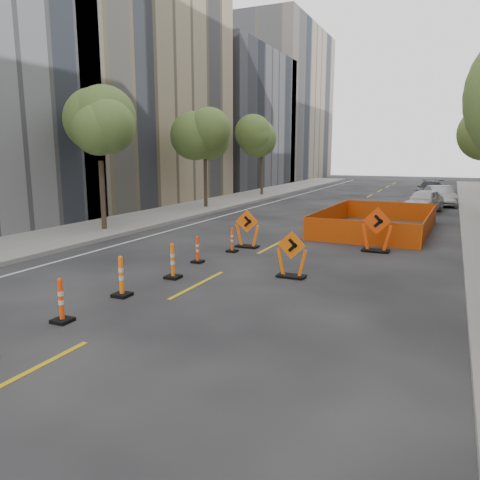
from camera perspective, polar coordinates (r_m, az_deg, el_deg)
The scene contains 20 objects.
ground_plane at distance 10.23m, azimuth -16.41°, elevation -10.93°, with size 140.00×140.00×0.00m, color black.
sidewalk_left at distance 24.78m, azimuth -14.26°, elevation 1.95°, with size 4.00×90.00×0.15m, color gray.
bld_left_c at distance 37.57m, azimuth -16.62°, elevation 24.59°, with size 12.00×18.00×26.00m, color tan.
bld_left_d at distance 51.98m, azimuth -2.50°, elevation 14.30°, with size 12.00×16.00×14.00m, color #4C4C51.
bld_left_e at distance 67.23m, azimuth 4.04°, elevation 16.02°, with size 12.00×20.00×20.00m, color gray.
tree_l_b at distance 22.61m, azimuth -16.78°, elevation 12.34°, with size 2.80×2.80×5.95m.
tree_l_c at distance 30.89m, azimuth -4.29°, elevation 12.18°, with size 2.80×2.80×5.95m.
tree_l_d at distance 39.96m, azimuth 2.72°, elevation 11.85°, with size 2.80×2.80×5.95m.
channelizer_3 at distance 11.01m, azimuth -20.98°, elevation -6.87°, with size 0.40×0.40×1.01m, color #F03F0A, non-canonical shape.
channelizer_4 at distance 12.46m, azimuth -14.28°, elevation -4.30°, with size 0.43×0.43×1.08m, color orange, non-canonical shape.
channelizer_5 at distance 13.93m, azimuth -8.21°, elevation -2.54°, with size 0.42×0.42×1.06m, color #FD650A, non-canonical shape.
channelizer_6 at distance 15.83m, azimuth -5.21°, elevation -1.15°, with size 0.36×0.36×0.92m, color #F73E0A, non-canonical shape.
channelizer_7 at distance 17.47m, azimuth -0.97°, elevation 0.04°, with size 0.37×0.37×0.94m, color #FF460A, non-canonical shape.
chevron_sign_left at distance 18.29m, azimuth 0.89°, elevation 1.38°, with size 0.99×0.59×1.48m, color #ED5D0A, non-canonical shape.
chevron_sign_center at distance 13.96m, azimuth 6.32°, elevation -1.73°, with size 0.94×0.57×1.41m, color #DB5B09, non-canonical shape.
chevron_sign_right at distance 18.18m, azimuth 16.32°, elevation 1.21°, with size 1.12×0.67×1.68m, color #E84009, non-canonical shape.
safety_fence at distance 23.26m, azimuth 16.36°, elevation 2.35°, with size 4.70×7.99×1.00m, color #DB460B, non-canonical shape.
parked_car_near at distance 31.12m, azimuth 21.50°, elevation 4.45°, with size 1.70×4.24×1.44m, color #BDBEC0.
parked_car_mid at distance 35.86m, azimuth 23.20°, elevation 4.99°, with size 1.44×4.13×1.36m, color #A4A4AA.
parked_car_far at distance 41.19m, azimuth 22.21°, elevation 5.72°, with size 1.98×4.87×1.41m, color black.
Camera 1 is at (6.33, -7.13, 3.69)m, focal length 35.00 mm.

